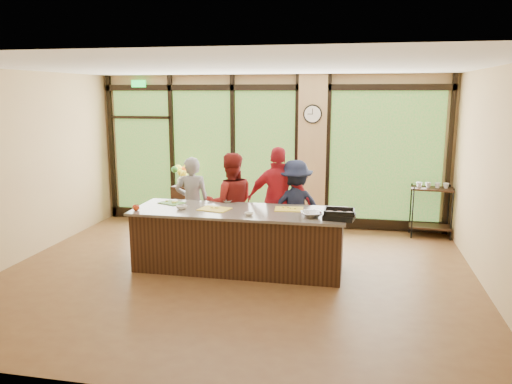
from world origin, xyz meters
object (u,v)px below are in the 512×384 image
at_px(cook_right, 295,208).
at_px(bar_cart, 431,204).
at_px(island_base, 239,241).
at_px(flower_stand, 185,206).
at_px(roasting_pan, 339,217).
at_px(cook_left, 192,203).

xyz_separation_m(cook_right, bar_cart, (2.36, 1.54, -0.17)).
xyz_separation_m(island_base, flower_stand, (-1.65, 2.24, -0.03)).
relative_size(cook_right, bar_cart, 1.54).
bearing_deg(island_base, bar_cart, 37.68).
height_order(roasting_pan, flower_stand, roasting_pan).
bearing_deg(bar_cart, cook_right, -141.33).
distance_m(island_base, cook_right, 1.19).
bearing_deg(bar_cart, roasting_pan, -115.43).
bearing_deg(island_base, cook_right, 49.29).
bearing_deg(roasting_pan, cook_right, 132.64).
height_order(roasting_pan, bar_cart, bar_cart).
xyz_separation_m(cook_right, flower_stand, (-2.39, 1.38, -0.38)).
relative_size(cook_left, flower_stand, 1.93).
bearing_deg(cook_left, island_base, 128.76).
bearing_deg(cook_left, roasting_pan, 144.81).
xyz_separation_m(cook_left, flower_stand, (-0.63, 1.38, -0.38)).
distance_m(cook_right, roasting_pan, 1.37).
relative_size(cook_left, cook_right, 1.01).
bearing_deg(cook_right, roasting_pan, 106.43).
bearing_deg(roasting_pan, bar_cart, 67.38).
distance_m(cook_left, bar_cart, 4.40).
relative_size(island_base, bar_cart, 3.02).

